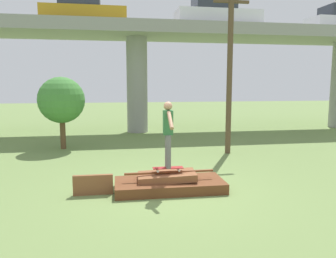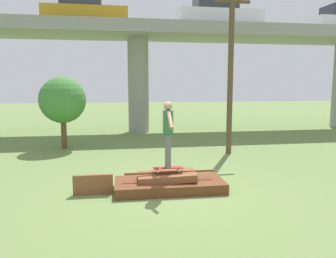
# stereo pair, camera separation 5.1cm
# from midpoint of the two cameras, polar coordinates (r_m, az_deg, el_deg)

# --- Properties ---
(ground_plane) EXTENTS (80.00, 80.00, 0.00)m
(ground_plane) POSITION_cam_midpoint_polar(r_m,az_deg,el_deg) (8.10, 0.07, -10.57)
(ground_plane) COLOR olive
(scrap_pile) EXTENTS (2.64, 1.20, 0.47)m
(scrap_pile) POSITION_cam_midpoint_polar(r_m,az_deg,el_deg) (8.05, -0.02, -9.44)
(scrap_pile) COLOR brown
(scrap_pile) RESTS_ON ground_plane
(scrap_plank_loose) EXTENTS (0.91, 0.11, 0.47)m
(scrap_plank_loose) POSITION_cam_midpoint_polar(r_m,az_deg,el_deg) (7.90, -13.09, -9.46)
(scrap_plank_loose) COLOR brown
(scrap_plank_loose) RESTS_ON ground_plane
(skateboard) EXTENTS (0.74, 0.22, 0.09)m
(skateboard) POSITION_cam_midpoint_polar(r_m,az_deg,el_deg) (7.93, -0.19, -6.83)
(skateboard) COLOR maroon
(skateboard) RESTS_ON scrap_pile
(skater) EXTENTS (0.22, 1.19, 1.59)m
(skater) POSITION_cam_midpoint_polar(r_m,az_deg,el_deg) (7.75, -0.19, -0.16)
(skater) COLOR slate
(skater) RESTS_ON skateboard
(highway_overpass) EXTENTS (44.00, 3.69, 5.62)m
(highway_overpass) POSITION_cam_midpoint_polar(r_m,az_deg,el_deg) (17.84, -5.59, 15.22)
(highway_overpass) COLOR gray
(highway_overpass) RESTS_ON ground_plane
(car_on_overpass_mid) EXTENTS (4.49, 1.66, 1.54)m
(car_on_overpass_mid) POSITION_cam_midpoint_polar(r_m,az_deg,el_deg) (18.68, 8.37, 19.09)
(car_on_overpass_mid) COLOR silver
(car_on_overpass_mid) RESTS_ON highway_overpass
(car_on_overpass_right) EXTENTS (4.17, 1.83, 1.44)m
(car_on_overpass_right) POSITION_cam_midpoint_polar(r_m,az_deg,el_deg) (18.15, -14.61, 19.14)
(car_on_overpass_right) COLOR #B28419
(car_on_overpass_right) RESTS_ON highway_overpass
(utility_pole) EXTENTS (1.30, 0.20, 6.05)m
(utility_pole) POSITION_cam_midpoint_polar(r_m,az_deg,el_deg) (12.24, 10.58, 10.45)
(utility_pole) COLOR brown
(utility_pole) RESTS_ON ground_plane
(tree_behind_left) EXTENTS (1.81, 1.81, 2.85)m
(tree_behind_left) POSITION_cam_midpoint_polar(r_m,az_deg,el_deg) (13.53, -18.17, 4.76)
(tree_behind_left) COLOR brown
(tree_behind_left) RESTS_ON ground_plane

